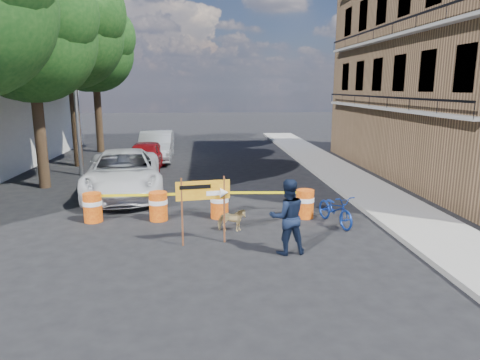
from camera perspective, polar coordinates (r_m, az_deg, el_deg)
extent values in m
plane|color=black|center=(11.63, -3.52, -8.23)|extent=(120.00, 120.00, 0.00)
cube|color=gray|center=(18.51, 15.52, -0.64)|extent=(2.40, 40.00, 0.15)
cube|color=#8D6847|center=(22.59, 29.04, 15.70)|extent=(8.00, 16.00, 12.00)
cylinder|color=#332316|center=(19.14, -25.14, 6.05)|extent=(0.44, 0.44, 4.76)
sphere|color=#123F13|center=(19.15, -26.15, 16.71)|extent=(5.00, 5.00, 5.00)
sphere|color=#123F13|center=(18.50, -24.31, 19.73)|extent=(3.75, 3.75, 3.75)
sphere|color=#123F13|center=(19.95, -27.38, 14.40)|extent=(3.50, 3.50, 3.50)
cylinder|color=#332316|center=(23.86, -21.13, 8.07)|extent=(0.44, 0.44, 5.32)
sphere|color=#123F13|center=(23.96, -21.90, 17.61)|extent=(5.40, 5.40, 5.40)
sphere|color=#123F13|center=(23.32, -20.13, 20.27)|extent=(4.05, 4.05, 4.05)
sphere|color=#123F13|center=(24.76, -23.16, 15.54)|extent=(3.78, 3.78, 3.78)
cylinder|color=#332316|center=(28.70, -18.37, 8.45)|extent=(0.44, 0.44, 4.93)
sphere|color=#123F13|center=(28.73, -18.88, 15.81)|extent=(4.80, 4.80, 4.80)
sphere|color=#123F13|center=(28.16, -17.51, 17.79)|extent=(3.60, 3.60, 3.60)
sphere|color=#123F13|center=(29.44, -19.91, 14.26)|extent=(3.36, 3.36, 3.36)
cylinder|color=gray|center=(21.19, -21.16, 11.28)|extent=(0.16, 0.16, 8.00)
cylinder|color=red|center=(13.92, -19.04, -3.49)|extent=(0.56, 0.56, 0.90)
cylinder|color=white|center=(13.88, -19.08, -2.89)|extent=(0.58, 0.58, 0.14)
cylinder|color=red|center=(13.55, -10.83, -3.45)|extent=(0.56, 0.56, 0.90)
cylinder|color=white|center=(13.51, -10.86, -2.84)|extent=(0.58, 0.58, 0.14)
cylinder|color=red|center=(13.57, -2.76, -3.22)|extent=(0.56, 0.56, 0.90)
cylinder|color=white|center=(13.53, -2.76, -2.60)|extent=(0.58, 0.58, 0.14)
cylinder|color=red|center=(13.72, 8.64, -3.17)|extent=(0.56, 0.56, 0.90)
cylinder|color=white|center=(13.68, 8.66, -2.56)|extent=(0.58, 0.58, 0.14)
cylinder|color=#592D19|center=(11.16, -7.73, -4.30)|extent=(0.05, 0.05, 1.82)
cylinder|color=#592D19|center=(11.31, -2.11, -3.96)|extent=(0.05, 0.05, 1.82)
cube|color=orange|center=(11.08, -4.96, -1.37)|extent=(1.40, 0.24, 0.51)
cube|color=white|center=(11.12, -3.49, -1.77)|extent=(0.40, 0.07, 0.12)
cone|color=white|center=(11.17, -2.11, -1.69)|extent=(0.26, 0.29, 0.26)
cube|color=black|center=(11.01, -5.99, -0.94)|extent=(0.80, 0.13, 0.10)
imported|color=black|center=(10.63, 6.33, -4.88)|extent=(0.99, 0.81, 1.90)
imported|color=navy|center=(13.10, 12.67, -2.01)|extent=(0.86, 1.08, 1.81)
imported|color=#D7BB7B|center=(12.31, -1.14, -5.37)|extent=(0.83, 0.44, 0.68)
imported|color=silver|center=(17.07, -15.26, 0.94)|extent=(3.60, 6.40, 1.69)
imported|color=maroon|center=(21.71, -12.54, 3.12)|extent=(1.88, 4.33, 1.46)
imported|color=#BBBDC3|center=(24.62, -11.10, 4.48)|extent=(1.85, 5.06, 1.66)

